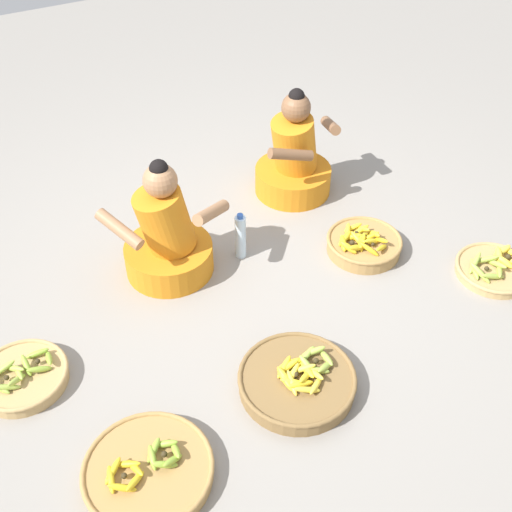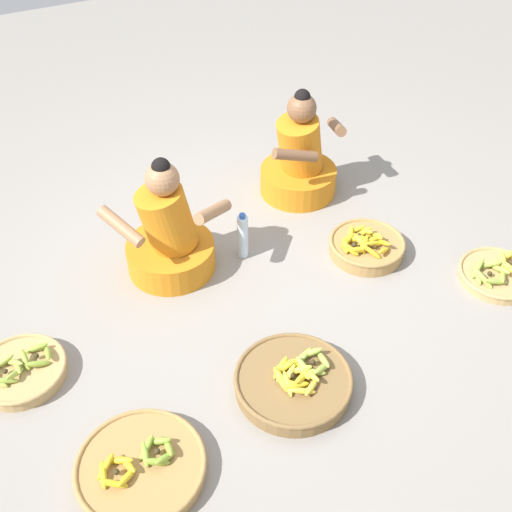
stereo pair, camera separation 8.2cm
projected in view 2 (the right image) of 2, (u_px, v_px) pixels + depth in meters
ground_plane at (240, 281)px, 3.73m from camera, size 10.00×10.00×0.00m
vendor_woman_front at (169, 236)px, 3.66m from camera, size 0.74×0.52×0.76m
vendor_woman_behind at (299, 161)px, 4.26m from camera, size 0.67×0.52×0.76m
banana_basket_mid_left at (21, 371)px, 3.17m from camera, size 0.46×0.46×0.14m
banana_basket_front_center at (294, 381)px, 3.11m from camera, size 0.59×0.59×0.15m
banana_basket_back_center at (141, 467)px, 2.77m from camera, size 0.58×0.58×0.13m
banana_basket_front_left at (498, 274)px, 3.72m from camera, size 0.46×0.46×0.13m
banana_basket_front_right at (366, 246)px, 3.88m from camera, size 0.46×0.46×0.16m
water_bottle at (243, 236)px, 3.81m from camera, size 0.07×0.07×0.32m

